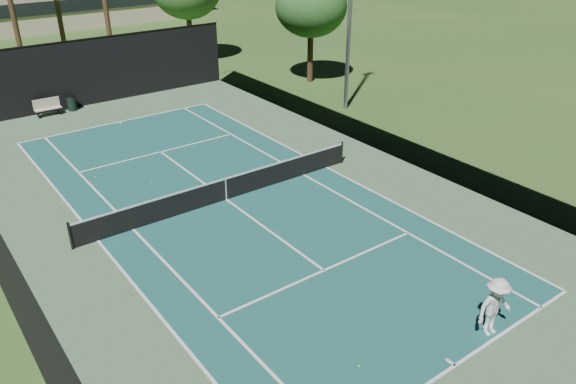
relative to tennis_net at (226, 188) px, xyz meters
name	(u,v)px	position (x,y,z in m)	size (l,w,h in m)	color
ground	(226,200)	(0.00, 0.00, -0.56)	(160.00, 160.00, 0.00)	#315720
apron_slab	(226,200)	(0.00, 0.00, -0.55)	(18.00, 32.00, 0.01)	#4F714F
court_surface	(226,200)	(0.00, 0.00, -0.55)	(10.97, 23.77, 0.01)	#1B5753
court_lines	(226,200)	(0.00, 0.00, -0.54)	(11.07, 23.87, 0.01)	white
tennis_net	(226,188)	(0.00, 0.00, 0.00)	(12.90, 0.10, 1.10)	black
fence	(223,155)	(0.00, 0.06, 1.45)	(18.04, 32.05, 4.03)	black
player	(495,307)	(1.87, -11.63, 0.38)	(1.21, 0.70, 1.87)	white
tennis_ball_a	(359,366)	(-2.08, -10.37, -0.53)	(0.06, 0.06, 0.06)	gold
tennis_ball_b	(152,182)	(-1.81, 3.46, -0.53)	(0.06, 0.06, 0.06)	gold
tennis_ball_c	(161,168)	(-0.86, 4.53, -0.53)	(0.06, 0.06, 0.06)	#B1D02F
tennis_ball_d	(95,177)	(-3.67, 5.44, -0.53)	(0.06, 0.06, 0.06)	#BBD330
park_bench	(47,107)	(-2.91, 15.43, -0.01)	(1.50, 0.45, 1.02)	beige
trash_bin	(72,103)	(-1.48, 15.53, -0.08)	(0.56, 0.56, 0.95)	black
decid_tree_b	(311,6)	(14.00, 12.00, 4.52)	(4.80, 4.80, 7.14)	#4D3321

